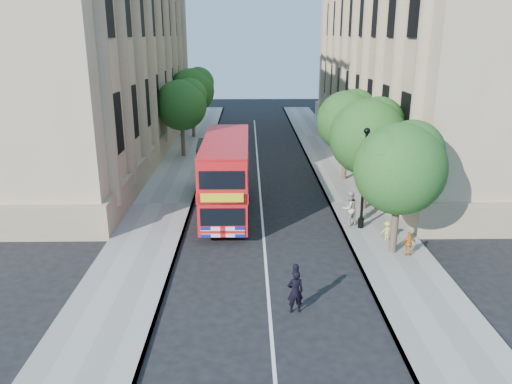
{
  "coord_description": "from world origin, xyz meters",
  "views": [
    {
      "loc": [
        -0.75,
        -17.7,
        9.58
      ],
      "look_at": [
        -0.38,
        5.23,
        2.3
      ],
      "focal_mm": 35.0,
      "sensor_mm": 36.0,
      "label": 1
    }
  ],
  "objects_px": {
    "lamp_post": "(364,183)",
    "box_van": "(216,172)",
    "double_decker_bus": "(226,174)",
    "police_constable": "(295,291)",
    "woman_pedestrian": "(349,208)"
  },
  "relations": [
    {
      "from": "double_decker_bus",
      "to": "lamp_post",
      "type": "bearing_deg",
      "value": -19.89
    },
    {
      "from": "lamp_post",
      "to": "police_constable",
      "type": "xyz_separation_m",
      "value": [
        -4.09,
        -7.85,
        -1.7
      ]
    },
    {
      "from": "woman_pedestrian",
      "to": "lamp_post",
      "type": "bearing_deg",
      "value": 116.88
    },
    {
      "from": "police_constable",
      "to": "woman_pedestrian",
      "type": "distance_m",
      "value": 8.93
    },
    {
      "from": "police_constable",
      "to": "woman_pedestrian",
      "type": "xyz_separation_m",
      "value": [
        3.52,
        8.2,
        0.23
      ]
    },
    {
      "from": "lamp_post",
      "to": "woman_pedestrian",
      "type": "bearing_deg",
      "value": 148.21
    },
    {
      "from": "lamp_post",
      "to": "double_decker_bus",
      "type": "distance_m",
      "value": 7.39
    },
    {
      "from": "lamp_post",
      "to": "box_van",
      "type": "xyz_separation_m",
      "value": [
        -7.73,
        5.83,
        -0.98
      ]
    },
    {
      "from": "lamp_post",
      "to": "box_van",
      "type": "bearing_deg",
      "value": 142.99
    },
    {
      "from": "woman_pedestrian",
      "to": "police_constable",
      "type": "bearing_deg",
      "value": 35.42
    },
    {
      "from": "police_constable",
      "to": "lamp_post",
      "type": "bearing_deg",
      "value": -127.03
    },
    {
      "from": "lamp_post",
      "to": "double_decker_bus",
      "type": "xyz_separation_m",
      "value": [
        -6.94,
        2.54,
        -0.22
      ]
    },
    {
      "from": "double_decker_bus",
      "to": "police_constable",
      "type": "bearing_deg",
      "value": -74.46
    },
    {
      "from": "police_constable",
      "to": "woman_pedestrian",
      "type": "bearing_deg",
      "value": -122.76
    },
    {
      "from": "box_van",
      "to": "lamp_post",
      "type": "bearing_deg",
      "value": -39.79
    }
  ]
}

